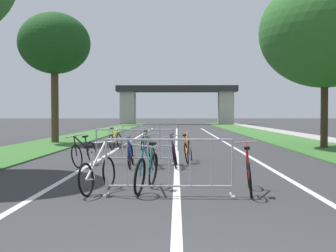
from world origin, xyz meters
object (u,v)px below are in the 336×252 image
(bicycle_white_7, at_px, (98,173))
(bicycle_purple_6, at_px, (174,154))
(tree_left_cypress_far, at_px, (54,44))
(bicycle_silver_1, at_px, (152,153))
(crowd_barrier_nearest, at_px, (169,168))
(bicycle_blue_9, at_px, (130,154))
(bicycle_black_5, at_px, (85,153))
(bicycle_orange_2, at_px, (188,150))
(bicycle_red_3, at_px, (249,173))
(crowd_barrier_second, at_px, (134,147))
(bicycle_teal_4, at_px, (147,171))
(bicycle_yellow_8, at_px, (115,140))
(tree_right_oak_mid, at_px, (325,32))
(bicycle_green_0, at_px, (145,141))
(crowd_barrier_third, at_px, (150,138))

(bicycle_white_7, bearing_deg, bicycle_purple_6, 83.27)
(tree_left_cypress_far, xyz_separation_m, bicycle_silver_1, (5.54, -9.50, -4.72))
(crowd_barrier_nearest, relative_size, bicycle_blue_9, 1.41)
(tree_left_cypress_far, bearing_deg, bicycle_black_5, -69.39)
(tree_left_cypress_far, bearing_deg, bicycle_silver_1, -59.75)
(bicycle_orange_2, distance_m, bicycle_black_5, 3.20)
(bicycle_red_3, bearing_deg, bicycle_silver_1, 124.17)
(crowd_barrier_second, distance_m, bicycle_orange_2, 1.73)
(bicycle_red_3, distance_m, bicycle_blue_9, 4.86)
(crowd_barrier_second, height_order, bicycle_black_5, crowd_barrier_second)
(bicycle_red_3, bearing_deg, crowd_barrier_nearest, -158.91)
(crowd_barrier_second, distance_m, bicycle_black_5, 1.49)
(bicycle_teal_4, height_order, bicycle_yellow_8, bicycle_teal_4)
(tree_right_oak_mid, relative_size, crowd_barrier_nearest, 3.14)
(tree_left_cypress_far, bearing_deg, bicycle_blue_9, -62.97)
(bicycle_green_0, relative_size, bicycle_black_5, 0.92)
(bicycle_teal_4, bearing_deg, bicycle_orange_2, -90.46)
(bicycle_orange_2, height_order, bicycle_red_3, bicycle_red_3)
(bicycle_yellow_8, bearing_deg, bicycle_blue_9, -67.38)
(crowd_barrier_nearest, xyz_separation_m, bicycle_blue_9, (-1.19, 4.40, -0.17))
(tree_left_cypress_far, xyz_separation_m, bicycle_yellow_8, (3.62, -3.57, -4.72))
(crowd_barrier_third, xyz_separation_m, bicycle_white_7, (-0.42, -9.54, -0.16))
(crowd_barrier_third, xyz_separation_m, bicycle_black_5, (-1.56, -5.46, -0.14))
(bicycle_black_5, relative_size, bicycle_white_7, 1.06)
(bicycle_orange_2, relative_size, bicycle_teal_4, 0.99)
(crowd_barrier_nearest, height_order, bicycle_black_5, crowd_barrier_nearest)
(crowd_barrier_third, bearing_deg, bicycle_purple_6, -79.46)
(bicycle_orange_2, height_order, bicycle_teal_4, bicycle_teal_4)
(crowd_barrier_third, bearing_deg, tree_left_cypress_far, 141.41)
(tree_left_cypress_far, distance_m, bicycle_green_0, 7.79)
(crowd_barrier_nearest, xyz_separation_m, crowd_barrier_third, (-0.96, 9.94, 0.00))
(crowd_barrier_second, distance_m, bicycle_silver_1, 0.70)
(tree_left_cypress_far, bearing_deg, bicycle_purple_6, -57.34)
(bicycle_silver_1, bearing_deg, bicycle_red_3, 106.91)
(crowd_barrier_nearest, bearing_deg, bicycle_black_5, 119.36)
(bicycle_teal_4, relative_size, bicycle_black_5, 0.98)
(bicycle_green_0, bearing_deg, bicycle_blue_9, 95.38)
(tree_left_cypress_far, distance_m, bicycle_silver_1, 11.97)
(crowd_barrier_nearest, bearing_deg, crowd_barrier_third, 95.52)
(bicycle_orange_2, bearing_deg, bicycle_green_0, 117.13)
(bicycle_purple_6, distance_m, bicycle_yellow_8, 6.62)
(crowd_barrier_nearest, distance_m, bicycle_teal_4, 0.70)
(crowd_barrier_second, relative_size, bicycle_silver_1, 1.39)
(tree_left_cypress_far, bearing_deg, crowd_barrier_third, -38.59)
(bicycle_white_7, bearing_deg, tree_right_oak_mid, 66.17)
(bicycle_red_3, distance_m, bicycle_white_7, 2.89)
(bicycle_green_0, height_order, bicycle_teal_4, bicycle_green_0)
(bicycle_black_5, bearing_deg, bicycle_teal_4, 128.40)
(bicycle_green_0, xyz_separation_m, bicycle_orange_2, (1.71, -4.74, 0.02))
(bicycle_orange_2, distance_m, bicycle_purple_6, 1.23)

